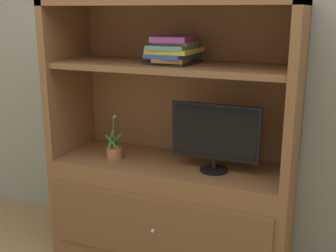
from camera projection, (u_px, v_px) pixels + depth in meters
The scene contains 5 objects.
painted_rear_wall at pixel (191, 43), 2.86m from camera, with size 6.00×0.10×2.80m, color gray.
media_console at pixel (171, 183), 2.78m from camera, with size 1.52×0.58×1.67m.
tv_monitor at pixel (215, 135), 2.52m from camera, with size 0.53×0.17×0.41m.
potted_plant at pixel (114, 152), 2.79m from camera, with size 0.11×0.10×0.29m.
magazine_stack at pixel (174, 50), 2.54m from camera, with size 0.30×0.35×0.16m.
Camera 1 is at (0.95, -2.00, 1.61)m, focal length 45.89 mm.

